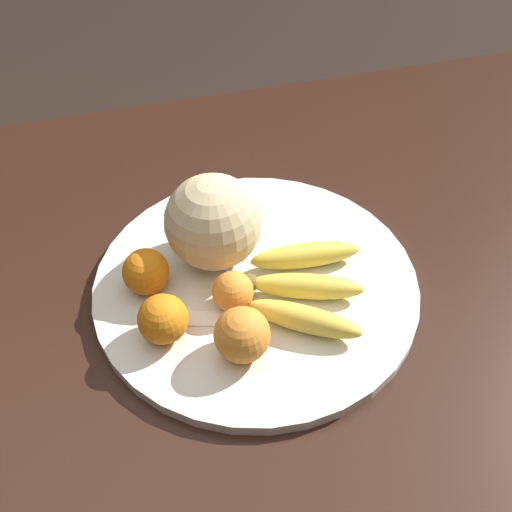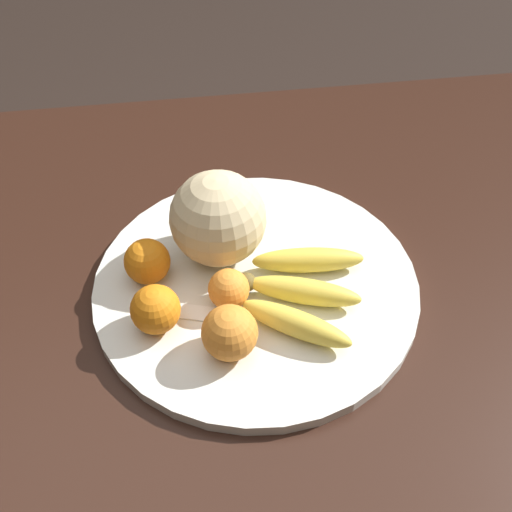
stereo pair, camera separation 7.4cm
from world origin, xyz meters
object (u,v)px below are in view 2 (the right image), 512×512
fruit_bowl (256,283)px  orange_front_right (230,333)px  orange_mid_center (229,289)px  produce_tag (192,313)px  orange_back_left (147,261)px  melon (218,218)px  kitchen_table (212,322)px  banana_bunch (301,290)px  orange_front_left (155,309)px

fruit_bowl → orange_front_right: orange_front_right is taller
orange_front_right → orange_mid_center: bearing=-95.4°
orange_mid_center → produce_tag: size_ratio=0.71×
orange_mid_center → orange_front_right: bearing=84.6°
orange_back_left → melon: bearing=-161.8°
kitchen_table → banana_bunch: 0.18m
orange_front_right → orange_front_left: bearing=-30.3°
orange_mid_center → banana_bunch: bearing=175.2°
produce_tag → orange_front_right: bearing=140.9°
kitchen_table → banana_bunch: size_ratio=8.56×
fruit_bowl → orange_front_right: (0.05, 0.12, 0.04)m
orange_front_left → fruit_bowl: bearing=-156.5°
fruit_bowl → melon: size_ratio=3.36×
orange_front_right → orange_back_left: orange_front_right is taller
fruit_bowl → banana_bunch: size_ratio=2.39×
melon → orange_front_left: 0.16m
orange_back_left → orange_mid_center: bearing=149.5°
banana_bunch → produce_tag: size_ratio=2.44×
orange_mid_center → produce_tag: orange_mid_center is taller
fruit_bowl → orange_back_left: bearing=-10.2°
melon → fruit_bowl: bearing=126.5°
orange_front_right → orange_mid_center: 0.08m
melon → orange_back_left: 0.12m
melon → orange_front_right: 0.18m
fruit_bowl → orange_front_left: 0.16m
orange_mid_center → melon: bearing=-88.3°
fruit_bowl → orange_mid_center: orange_mid_center is taller
fruit_bowl → banana_bunch: 0.08m
melon → produce_tag: melon is taller
melon → orange_mid_center: melon is taller
orange_front_left → orange_back_left: orange_front_left is taller
fruit_bowl → banana_bunch: (-0.06, 0.05, 0.03)m
kitchen_table → orange_mid_center: 0.14m
fruit_bowl → produce_tag: produce_tag is taller
fruit_bowl → melon: 0.11m
banana_bunch → orange_front_right: orange_front_right is taller
produce_tag → orange_back_left: bearing=-36.9°
banana_bunch → orange_back_left: (0.21, -0.07, 0.01)m
orange_back_left → produce_tag: orange_back_left is taller
orange_front_right → fruit_bowl: bearing=-113.5°
melon → orange_back_left: bearing=18.2°
banana_bunch → orange_mid_center: bearing=-164.8°
orange_front_left → orange_back_left: size_ratio=1.02×
melon → orange_back_left: size_ratio=2.12×
melon → orange_front_left: (0.10, 0.13, -0.04)m
kitchen_table → banana_bunch: (-0.13, 0.06, 0.12)m
banana_bunch → produce_tag: banana_bunch is taller
melon → orange_front_right: (0.00, 0.18, -0.03)m
banana_bunch → melon: bearing=153.7°
kitchen_table → fruit_bowl: 0.12m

